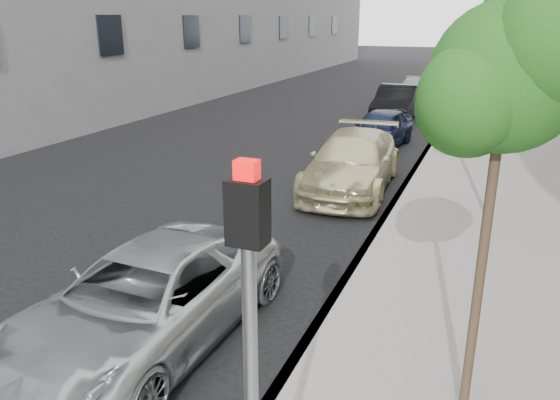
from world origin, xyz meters
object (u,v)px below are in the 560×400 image
Objects in this scene: tree_far at (514,9)px; minivan at (147,300)px; signal_pole at (250,338)px; sedan_black at (397,103)px; sedan_rear at (414,91)px; tree_mid at (513,22)px; sedan_blue at (381,129)px; suv at (352,162)px; tree_near at (509,77)px.

tree_far is 1.12× the size of minivan.
signal_pole is (-1.40, -15.43, -2.24)m from tree_far.
minivan is at bearing -107.42° from tree_far.
sedan_black is 4.92m from sedan_rear.
sedan_blue is at bearing 120.55° from tree_mid.
tree_mid is at bearing -24.77° from suv.
tree_near is 5.09m from minivan.
suv reaches higher than minivan.
tree_far is 14.12m from minivan.
tree_mid reaches higher than tree_near.
sedan_black is at bearing 109.66° from tree_mid.
sedan_blue is (-3.65, 6.18, -3.46)m from tree_mid.
tree_mid is 4.92m from suv.
sedan_black reaches higher than sedan_blue.
tree_near is at bearing -68.65° from sedan_blue.
suv is (-3.33, -5.21, -3.70)m from tree_far.
tree_far is 1.59× the size of signal_pole.
sedan_black is (-0.02, 17.96, 0.08)m from minivan.
tree_far reaches higher than signal_pole.
tree_mid is at bearing 60.36° from minivan.
minivan is (-2.67, 2.45, -1.52)m from signal_pole.
suv is (-3.33, 7.79, -2.98)m from tree_near.
tree_mid is 7.97m from sedan_blue.
sedan_rear is (-4.11, 9.90, -3.79)m from tree_far.
tree_mid is 0.98× the size of suv.
suv is at bearing 113.14° from tree_near.
minivan is 17.96m from sedan_black.
minivan is (-4.07, -6.49, -3.46)m from tree_mid.
tree_far is 1.39× the size of sedan_blue.
tree_near is at bearing -70.49° from suv.
signal_pole is 15.36m from sedan_blue.
signal_pole is at bearing -82.96° from suv.
sedan_black reaches higher than sedan_rear.
tree_far is 15.66m from signal_pole.
suv is 4.91m from sedan_blue.
sedan_blue is (-3.65, 12.68, -3.05)m from tree_near.
tree_near is 0.92× the size of tree_mid.
tree_mid is 1.04× the size of minivan.
tree_far is at bearing 90.00° from tree_near.
sedan_rear is at bearing 97.27° from signal_pole.
signal_pole is at bearing -83.74° from sedan_black.
sedan_blue is (-2.25, 15.11, -1.53)m from signal_pole.
tree_mid is 12.64m from sedan_black.
sedan_blue reaches higher than sedan_rear.
tree_near is 1.18× the size of sedan_blue.
signal_pole is 20.63m from sedan_black.
tree_far is (0.00, 6.50, 0.31)m from tree_mid.
sedan_black is at bearing 98.68° from signal_pole.
tree_near reaches higher than minivan.
minivan is at bearing -86.63° from sedan_blue.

